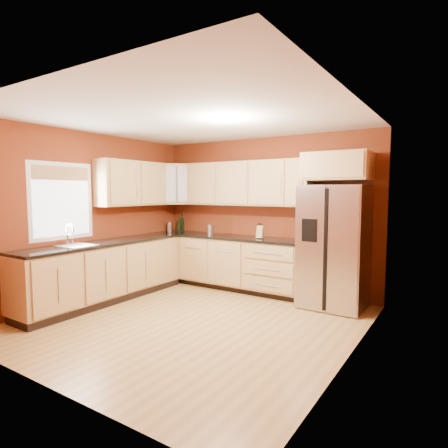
# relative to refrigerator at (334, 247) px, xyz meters

# --- Properties ---
(floor) EXTENTS (4.00, 4.00, 0.00)m
(floor) POSITION_rel_refrigerator_xyz_m (-1.35, -1.62, -0.89)
(floor) COLOR #AC8342
(floor) RESTS_ON ground
(ceiling) EXTENTS (4.00, 4.00, 0.00)m
(ceiling) POSITION_rel_refrigerator_xyz_m (-1.35, -1.62, 1.71)
(ceiling) COLOR silver
(ceiling) RESTS_ON wall_back
(wall_back) EXTENTS (4.00, 0.04, 2.60)m
(wall_back) POSITION_rel_refrigerator_xyz_m (-1.35, 0.38, 0.41)
(wall_back) COLOR maroon
(wall_back) RESTS_ON floor
(wall_front) EXTENTS (4.00, 0.04, 2.60)m
(wall_front) POSITION_rel_refrigerator_xyz_m (-1.35, -3.62, 0.41)
(wall_front) COLOR maroon
(wall_front) RESTS_ON floor
(wall_left) EXTENTS (0.04, 4.00, 2.60)m
(wall_left) POSITION_rel_refrigerator_xyz_m (-3.35, -1.62, 0.41)
(wall_left) COLOR maroon
(wall_left) RESTS_ON floor
(wall_right) EXTENTS (0.04, 4.00, 2.60)m
(wall_right) POSITION_rel_refrigerator_xyz_m (0.65, -1.62, 0.41)
(wall_right) COLOR maroon
(wall_right) RESTS_ON floor
(base_cabinets_back) EXTENTS (2.90, 0.60, 0.88)m
(base_cabinets_back) POSITION_rel_refrigerator_xyz_m (-1.90, 0.07, -0.45)
(base_cabinets_back) COLOR tan
(base_cabinets_back) RESTS_ON floor
(base_cabinets_left) EXTENTS (0.60, 2.80, 0.88)m
(base_cabinets_left) POSITION_rel_refrigerator_xyz_m (-3.05, -1.62, -0.45)
(base_cabinets_left) COLOR tan
(base_cabinets_left) RESTS_ON floor
(countertop_back) EXTENTS (2.90, 0.62, 0.04)m
(countertop_back) POSITION_rel_refrigerator_xyz_m (-1.90, 0.06, 0.01)
(countertop_back) COLOR black
(countertop_back) RESTS_ON base_cabinets_back
(countertop_left) EXTENTS (0.62, 2.80, 0.04)m
(countertop_left) POSITION_rel_refrigerator_xyz_m (-3.04, -1.62, 0.01)
(countertop_left) COLOR black
(countertop_left) RESTS_ON base_cabinets_left
(upper_cabinets_back) EXTENTS (2.30, 0.33, 0.75)m
(upper_cabinets_back) POSITION_rel_refrigerator_xyz_m (-1.60, 0.21, 0.94)
(upper_cabinets_back) COLOR tan
(upper_cabinets_back) RESTS_ON wall_back
(upper_cabinets_left) EXTENTS (0.33, 1.35, 0.75)m
(upper_cabinets_left) POSITION_rel_refrigerator_xyz_m (-3.19, -0.90, 0.94)
(upper_cabinets_left) COLOR tan
(upper_cabinets_left) RESTS_ON wall_left
(corner_upper_cabinet) EXTENTS (0.67, 0.67, 0.75)m
(corner_upper_cabinet) POSITION_rel_refrigerator_xyz_m (-3.02, 0.04, 0.94)
(corner_upper_cabinet) COLOR tan
(corner_upper_cabinet) RESTS_ON wall_back
(over_fridge_cabinet) EXTENTS (0.92, 0.60, 0.40)m
(over_fridge_cabinet) POSITION_rel_refrigerator_xyz_m (0.00, 0.07, 1.16)
(over_fridge_cabinet) COLOR tan
(over_fridge_cabinet) RESTS_ON wall_back
(refrigerator) EXTENTS (0.90, 0.75, 1.78)m
(refrigerator) POSITION_rel_refrigerator_xyz_m (0.00, 0.00, 0.00)
(refrigerator) COLOR silver
(refrigerator) RESTS_ON floor
(window) EXTENTS (0.03, 0.90, 1.00)m
(window) POSITION_rel_refrigerator_xyz_m (-3.33, -2.12, 0.66)
(window) COLOR white
(window) RESTS_ON wall_left
(sink_faucet) EXTENTS (0.50, 0.42, 0.30)m
(sink_faucet) POSITION_rel_refrigerator_xyz_m (-3.04, -2.12, 0.18)
(sink_faucet) COLOR white
(sink_faucet) RESTS_ON countertop_left
(canister_left) EXTENTS (0.13, 0.13, 0.18)m
(canister_left) POSITION_rel_refrigerator_xyz_m (-2.21, 0.03, 0.12)
(canister_left) COLOR silver
(canister_left) RESTS_ON countertop_back
(canister_right) EXTENTS (0.13, 0.13, 0.18)m
(canister_right) POSITION_rel_refrigerator_xyz_m (-3.20, 0.06, 0.12)
(canister_right) COLOR silver
(canister_right) RESTS_ON countertop_back
(wine_bottle_a) EXTENTS (0.08, 0.08, 0.31)m
(wine_bottle_a) POSITION_rel_refrigerator_xyz_m (-2.92, 0.00, 0.18)
(wine_bottle_a) COLOR black
(wine_bottle_a) RESTS_ON countertop_back
(wine_bottle_b) EXTENTS (0.11, 0.11, 0.36)m
(wine_bottle_b) POSITION_rel_refrigerator_xyz_m (-2.93, 0.11, 0.21)
(wine_bottle_b) COLOR black
(wine_bottle_b) RESTS_ON countertop_back
(knife_block) EXTENTS (0.10, 0.10, 0.21)m
(knife_block) POSITION_rel_refrigerator_xyz_m (-1.23, 0.05, 0.13)
(knife_block) COLOR tan
(knife_block) RESTS_ON countertop_back
(soap_dispenser) EXTENTS (0.09, 0.09, 0.21)m
(soap_dispenser) POSITION_rel_refrigerator_xyz_m (-0.55, 0.08, 0.13)
(soap_dispenser) COLOR white
(soap_dispenser) RESTS_ON countertop_back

